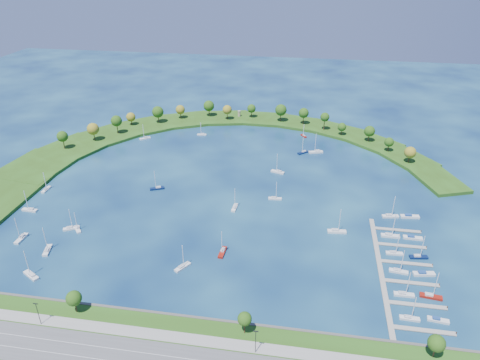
% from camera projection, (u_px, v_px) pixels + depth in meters
% --- Properties ---
extents(ground, '(700.00, 700.00, 0.00)m').
position_uv_depth(ground, '(230.00, 189.00, 258.11)').
color(ground, '#071742').
rests_on(ground, ground).
extents(breakwater, '(286.74, 247.64, 2.00)m').
position_uv_depth(breakwater, '(177.00, 149.00, 306.74)').
color(breakwater, '#284512').
rests_on(breakwater, ground).
extents(breakwater_trees, '(236.97, 90.05, 13.94)m').
position_uv_depth(breakwater_trees, '(226.00, 119.00, 332.80)').
color(breakwater_trees, '#382314').
rests_on(breakwater_trees, breakwater).
extents(harbor_tower, '(2.60, 2.60, 4.73)m').
position_uv_depth(harbor_tower, '(239.00, 114.00, 361.40)').
color(harbor_tower, gray).
rests_on(harbor_tower, breakwater).
extents(dock_system, '(24.28, 82.00, 1.60)m').
position_uv_depth(dock_system, '(398.00, 272.00, 192.56)').
color(dock_system, gray).
rests_on(dock_system, ground).
extents(moored_boat_0, '(2.68, 8.16, 11.83)m').
position_uv_depth(moored_boat_0, '(235.00, 207.00, 238.87)').
color(moored_boat_0, silver).
rests_on(moored_boat_0, ground).
extents(moored_boat_1, '(10.01, 5.35, 14.18)m').
position_uv_depth(moored_boat_1, '(316.00, 152.00, 303.16)').
color(moored_boat_1, silver).
rests_on(moored_boat_1, ground).
extents(moored_boat_2, '(7.63, 6.91, 11.85)m').
position_uv_depth(moored_boat_2, '(145.00, 138.00, 324.78)').
color(moored_boat_2, silver).
rests_on(moored_boat_2, ground).
extents(moored_boat_3, '(5.06, 6.29, 9.39)m').
position_uv_depth(moored_boat_3, '(304.00, 135.00, 329.21)').
color(moored_boat_3, maroon).
rests_on(moored_boat_3, ground).
extents(moored_boat_4, '(7.52, 7.09, 11.88)m').
position_uv_depth(moored_boat_4, '(303.00, 152.00, 302.62)').
color(moored_boat_4, '#0A183E').
rests_on(moored_boat_4, ground).
extents(moored_boat_5, '(2.35, 7.74, 11.31)m').
position_uv_depth(moored_boat_5, '(46.00, 189.00, 256.67)').
color(moored_boat_5, silver).
rests_on(moored_boat_5, ground).
extents(moored_boat_6, '(2.49, 8.64, 12.67)m').
position_uv_depth(moored_boat_6, '(21.00, 238.00, 213.77)').
color(moored_boat_6, silver).
rests_on(moored_boat_6, ground).
extents(moored_boat_7, '(7.01, 2.65, 10.05)m').
position_uv_depth(moored_boat_7, '(202.00, 134.00, 331.48)').
color(moored_boat_7, silver).
rests_on(moored_boat_7, ground).
extents(moored_boat_8, '(6.18, 6.85, 10.63)m').
position_uv_depth(moored_boat_8, '(77.00, 229.00, 220.84)').
color(moored_boat_8, silver).
rests_on(moored_boat_8, ground).
extents(moored_boat_9, '(7.95, 5.54, 11.49)m').
position_uv_depth(moored_boat_9, '(71.00, 228.00, 221.50)').
color(moored_boat_9, silver).
rests_on(moored_boat_9, ground).
extents(moored_boat_10, '(8.55, 2.91, 12.37)m').
position_uv_depth(moored_boat_10, '(30.00, 209.00, 236.78)').
color(moored_boat_10, silver).
rests_on(moored_boat_10, ground).
extents(moored_boat_11, '(4.51, 8.86, 12.54)m').
position_uv_depth(moored_boat_11, '(47.00, 250.00, 205.41)').
color(moored_boat_11, silver).
rests_on(moored_boat_11, ground).
extents(moored_boat_12, '(7.51, 2.55, 10.86)m').
position_uv_depth(moored_boat_12, '(275.00, 198.00, 247.69)').
color(moored_boat_12, silver).
rests_on(moored_boat_12, ground).
extents(moored_boat_13, '(8.39, 5.30, 11.97)m').
position_uv_depth(moored_boat_13, '(157.00, 188.00, 257.91)').
color(moored_boat_13, '#0A183E').
rests_on(moored_boat_13, ground).
extents(moored_boat_14, '(9.37, 3.30, 13.52)m').
position_uv_depth(moored_boat_14, '(337.00, 231.00, 218.95)').
color(moored_boat_14, silver).
rests_on(moored_boat_14, ground).
extents(moored_boat_15, '(8.93, 5.03, 12.66)m').
position_uv_depth(moored_boat_15, '(278.00, 171.00, 276.57)').
color(moored_boat_15, silver).
rests_on(moored_boat_15, ground).
extents(moored_boat_16, '(9.01, 6.58, 13.14)m').
position_uv_depth(moored_boat_16, '(31.00, 275.00, 189.75)').
color(moored_boat_16, silver).
rests_on(moored_boat_16, ground).
extents(moored_boat_17, '(2.92, 8.61, 12.46)m').
position_uv_depth(moored_boat_17, '(222.00, 252.00, 204.22)').
color(moored_boat_17, maroon).
rests_on(moored_boat_17, ground).
extents(moored_boat_18, '(6.25, 8.03, 11.87)m').
position_uv_depth(moored_boat_18, '(183.00, 266.00, 194.79)').
color(moored_boat_18, silver).
rests_on(moored_boat_18, ground).
extents(docked_boat_0, '(7.54, 2.35, 10.99)m').
position_uv_depth(docked_boat_0, '(410.00, 318.00, 168.01)').
color(docked_boat_0, silver).
rests_on(docked_boat_0, ground).
extents(docked_boat_1, '(8.08, 3.11, 1.61)m').
position_uv_depth(docked_boat_1, '(438.00, 320.00, 167.37)').
color(docked_boat_1, silver).
rests_on(docked_boat_1, ground).
extents(docked_boat_2, '(8.09, 2.31, 11.88)m').
position_uv_depth(docked_boat_2, '(404.00, 294.00, 179.45)').
color(docked_boat_2, silver).
rests_on(docked_boat_2, ground).
extents(docked_boat_3, '(8.95, 3.52, 12.81)m').
position_uv_depth(docked_boat_3, '(431.00, 296.00, 178.42)').
color(docked_boat_3, maroon).
rests_on(docked_boat_3, ground).
extents(docked_boat_4, '(8.23, 3.27, 11.77)m').
position_uv_depth(docked_boat_4, '(399.00, 271.00, 192.24)').
color(docked_boat_4, silver).
rests_on(docked_boat_4, ground).
extents(docked_boat_5, '(9.58, 4.01, 1.89)m').
position_uv_depth(docked_boat_5, '(424.00, 274.00, 190.79)').
color(docked_boat_5, silver).
rests_on(docked_boat_5, ground).
extents(docked_boat_6, '(7.72, 2.46, 11.22)m').
position_uv_depth(docked_boat_6, '(394.00, 253.00, 203.53)').
color(docked_boat_6, silver).
rests_on(docked_boat_6, ground).
extents(docked_boat_7, '(8.42, 3.46, 12.02)m').
position_uv_depth(docked_boat_7, '(419.00, 256.00, 201.07)').
color(docked_boat_7, '#0A183E').
rests_on(docked_boat_7, ground).
extents(docked_boat_8, '(8.91, 2.57, 13.06)m').
position_uv_depth(docked_boat_8, '(390.00, 235.00, 215.69)').
color(docked_boat_8, silver).
rests_on(docked_boat_8, ground).
extents(docked_boat_9, '(9.12, 2.81, 1.85)m').
position_uv_depth(docked_boat_9, '(412.00, 238.00, 214.34)').
color(docked_boat_9, silver).
rests_on(docked_boat_9, ground).
extents(docked_boat_10, '(8.79, 3.75, 12.52)m').
position_uv_depth(docked_boat_10, '(390.00, 216.00, 231.32)').
color(docked_boat_10, silver).
rests_on(docked_boat_10, ground).
extents(docked_boat_11, '(9.75, 3.50, 1.95)m').
position_uv_depth(docked_boat_11, '(410.00, 216.00, 231.09)').
color(docked_boat_11, silver).
rests_on(docked_boat_11, ground).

